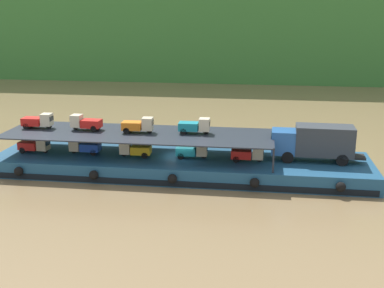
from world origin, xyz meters
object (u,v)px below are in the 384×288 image
Objects in this scene: mini_truck_lower_stern at (35,145)px; mini_truck_lower_bow at (248,153)px; covered_lorry at (315,142)px; mini_truck_upper_mid at (86,123)px; mini_truck_upper_stern at (38,121)px; mini_truck_upper_fore at (138,125)px; mini_truck_lower_fore at (192,150)px; mini_truck_upper_bow at (195,126)px; cargo_barge at (181,165)px; mini_truck_lower_aft at (84,146)px; mini_truck_lower_mid at (135,149)px.

mini_truck_lower_stern is 1.02× the size of mini_truck_lower_bow.
covered_lorry is 20.24m from mini_truck_upper_mid.
mini_truck_upper_stern reaches higher than mini_truck_lower_stern.
mini_truck_lower_bow is 0.99× the size of mini_truck_upper_fore.
mini_truck_lower_fore is 1.01× the size of mini_truck_lower_bow.
mini_truck_lower_bow is (4.83, -0.28, 0.00)m from mini_truck_lower_fore.
mini_truck_lower_stern is at bearing -175.56° from mini_truck_upper_bow.
mini_truck_lower_bow reaches higher than cargo_barge.
mini_truck_lower_bow is (14.62, -0.25, 0.00)m from mini_truck_lower_aft.
mini_truck_lower_stern is 9.73m from mini_truck_upper_fore.
mini_truck_lower_fore is at bearing -9.95° from cargo_barge.
mini_truck_lower_mid is 5.66m from mini_truck_upper_bow.
mini_truck_lower_stern is at bearing -168.01° from mini_truck_upper_mid.
mini_truck_lower_stern and mini_truck_lower_aft have the same top height.
mini_truck_upper_stern is (-13.29, 0.56, 3.44)m from cargo_barge.
mini_truck_upper_fore reaches higher than cargo_barge.
cargo_barge is at bearing 175.46° from mini_truck_lower_bow.
mini_truck_lower_stern is (-13.29, -0.48, 1.44)m from cargo_barge.
cargo_barge is at bearing -151.62° from mini_truck_upper_bow.
mini_truck_upper_stern is (-19.20, 1.03, 2.00)m from mini_truck_lower_bow.
mini_truck_upper_mid is (-20.22, 0.04, 1.00)m from covered_lorry.
covered_lorry is 20.23m from mini_truck_lower_aft.
mini_truck_upper_stern is 14.48m from mini_truck_upper_bow.
mini_truck_upper_bow reaches higher than mini_truck_lower_fore.
mini_truck_upper_bow reaches higher than mini_truck_lower_mid.
mini_truck_lower_aft is (-8.71, -0.22, 1.44)m from cargo_barge.
mini_truck_lower_stern is 14.66m from mini_truck_upper_bow.
mini_truck_lower_stern is 1.00× the size of mini_truck_upper_mid.
mini_truck_upper_bow is at bearing 178.90° from covered_lorry.
mini_truck_upper_mid is at bearing 176.05° from mini_truck_lower_fore.
mini_truck_upper_bow reaches higher than cargo_barge.
mini_truck_upper_stern and mini_truck_upper_fore have the same top height.
mini_truck_lower_aft is 0.99× the size of mini_truck_upper_fore.
mini_truck_lower_mid reaches higher than cargo_barge.
mini_truck_lower_aft is 14.63m from mini_truck_lower_bow.
mini_truck_lower_fore is at bearing 1.15° from mini_truck_lower_stern.
covered_lorry is at bearing 2.22° from cargo_barge.
mini_truck_lower_fore is at bearing 0.17° from mini_truck_lower_aft.
mini_truck_lower_stern and mini_truck_lower_bow have the same top height.
mini_truck_upper_mid is at bearing 176.26° from mini_truck_lower_bow.
mini_truck_lower_aft is at bearing -9.62° from mini_truck_upper_stern.
mini_truck_lower_bow is (9.89, 0.04, 0.00)m from mini_truck_lower_mid.
mini_truck_lower_stern is 5.07m from mini_truck_upper_mid.
mini_truck_lower_fore is at bearing -4.57° from mini_truck_upper_fore.
mini_truck_upper_stern is at bearing 89.73° from mini_truck_lower_stern.
mini_truck_lower_mid is 1.00× the size of mini_truck_lower_fore.
cargo_barge is 11.83× the size of mini_truck_upper_fore.
cargo_barge is at bearing -2.40° from mini_truck_upper_stern.
mini_truck_upper_fore is 5.00m from mini_truck_upper_bow.
mini_truck_lower_fore is at bearing -176.49° from covered_lorry.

